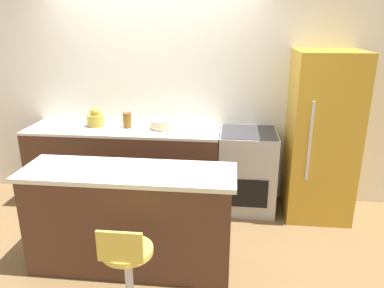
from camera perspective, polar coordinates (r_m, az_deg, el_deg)
ground_plane at (r=4.41m, az=-6.74°, el=-10.68°), size 14.00×14.00×0.00m
wall_back at (r=4.58m, az=-5.51°, el=7.85°), size 8.00×0.06×2.60m
back_counter at (r=4.58m, az=-10.19°, el=-3.26°), size 2.25×0.62×0.94m
kitchen_island at (r=3.41m, az=-9.33°, el=-11.17°), size 1.83×0.57×0.93m
oven_range at (r=4.40m, az=8.37°, el=-4.03°), size 0.64×0.63×0.94m
refrigerator at (r=4.32m, az=19.10°, el=1.08°), size 0.69×0.71×1.84m
stool_chair at (r=2.86m, az=-9.76°, el=-18.68°), size 0.37×0.37×0.84m
kettle at (r=4.55m, az=-14.51°, el=3.76°), size 0.20×0.20×0.23m
mixing_bowl at (r=4.35m, az=-4.68°, el=3.06°), size 0.26×0.26×0.10m
canister_jar at (r=4.43m, az=-9.85°, el=3.65°), size 0.11×0.11×0.17m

